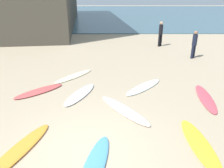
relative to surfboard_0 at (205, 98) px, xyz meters
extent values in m
plane|color=tan|center=(-4.21, -2.96, -0.04)|extent=(120.00, 120.00, 0.00)
cube|color=#426675|center=(-4.21, 33.55, 0.00)|extent=(120.00, 40.00, 0.08)
ellipsoid|color=#D24E5B|center=(0.00, 0.00, 0.00)|extent=(0.79, 2.50, 0.07)
ellipsoid|color=yellow|center=(-1.24, -2.74, 0.00)|extent=(0.66, 2.37, 0.08)
ellipsoid|color=silver|center=(-3.16, -0.92, 0.01)|extent=(1.90, 2.33, 0.09)
ellipsoid|color=orange|center=(-5.94, -3.01, 0.01)|extent=(1.27, 2.52, 0.09)
ellipsoid|color=#F7EEBD|center=(-5.39, 2.34, 0.00)|extent=(1.84, 2.19, 0.06)
ellipsoid|color=#4D99D9|center=(-3.98, -3.59, 0.00)|extent=(0.94, 2.44, 0.08)
ellipsoid|color=white|center=(-4.82, 0.32, 0.01)|extent=(1.31, 2.24, 0.09)
ellipsoid|color=white|center=(-2.21, 1.05, 0.00)|extent=(1.94, 2.06, 0.07)
ellipsoid|color=#D85552|center=(-6.51, 0.61, 0.01)|extent=(1.88, 1.84, 0.09)
cylinder|color=#191E33|center=(1.41, 5.57, 0.36)|extent=(0.14, 0.14, 0.78)
cylinder|color=#191E33|center=(1.26, 5.43, 0.36)|extent=(0.14, 0.14, 0.78)
cylinder|color=#191E33|center=(1.34, 5.50, 1.07)|extent=(0.40, 0.40, 0.65)
sphere|color=#9E7051|center=(1.34, 5.50, 1.50)|extent=(0.21, 0.21, 0.21)
cylinder|color=black|center=(0.04, 8.68, 0.39)|extent=(0.14, 0.14, 0.85)
cylinder|color=black|center=(-0.12, 8.56, 0.39)|extent=(0.14, 0.14, 0.85)
cylinder|color=black|center=(-0.04, 8.62, 1.17)|extent=(0.39, 0.39, 0.71)
sphere|color=tan|center=(-0.04, 8.62, 1.64)|extent=(0.23, 0.23, 0.23)
camera|label=1|loc=(-3.56, -7.53, 3.76)|focal=35.46mm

